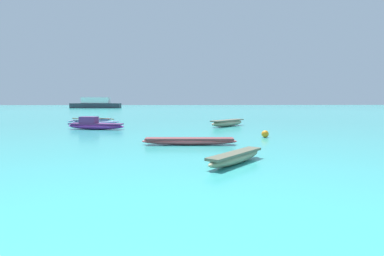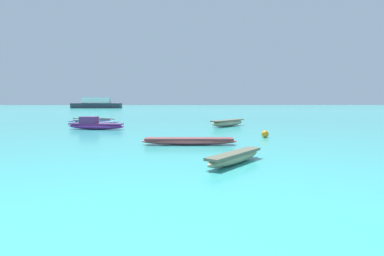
% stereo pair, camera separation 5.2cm
% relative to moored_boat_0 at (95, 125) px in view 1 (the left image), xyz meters
% --- Properties ---
extents(moored_boat_0, '(3.97, 1.58, 0.83)m').
position_rel_moored_boat_0_xyz_m(moored_boat_0, '(0.00, 0.00, 0.00)').
color(moored_boat_0, purple).
rests_on(moored_boat_0, ground_plane).
extents(moored_boat_1, '(4.77, 4.75, 0.38)m').
position_rel_moored_boat_0_xyz_m(moored_boat_1, '(-1.79, 5.80, -0.12)').
color(moored_boat_1, '#9994CC').
rests_on(moored_boat_1, ground_plane).
extents(moored_boat_2, '(4.11, 0.75, 0.29)m').
position_rel_moored_boat_0_xyz_m(moored_boat_2, '(6.01, -7.11, -0.12)').
color(moored_boat_2, '#DA5456').
rests_on(moored_boat_2, ground_plane).
extents(moored_boat_3, '(3.00, 3.00, 0.48)m').
position_rel_moored_boat_0_xyz_m(moored_boat_3, '(9.07, 1.88, -0.03)').
color(moored_boat_3, tan).
rests_on(moored_boat_3, ground_plane).
extents(moored_boat_4, '(2.18, 2.47, 0.34)m').
position_rel_moored_boat_0_xyz_m(moored_boat_4, '(7.27, -10.98, -0.10)').
color(moored_boat_4, '#989A73').
rests_on(moored_boat_4, ground_plane).
extents(mooring_buoy_0, '(0.37, 0.37, 0.37)m').
position_rel_moored_boat_0_xyz_m(mooring_buoy_0, '(9.95, -4.76, -0.11)').
color(mooring_buoy_0, orange).
rests_on(mooring_buoy_0, ground_plane).
extents(distant_ferry, '(11.89, 2.62, 2.62)m').
position_rel_moored_boat_0_xyz_m(distant_ferry, '(-14.96, 54.35, 0.77)').
color(distant_ferry, '#2D333D').
rests_on(distant_ferry, ground_plane).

